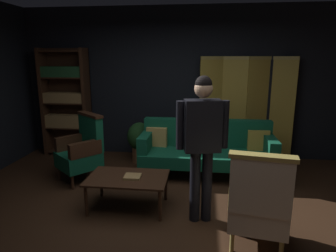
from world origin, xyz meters
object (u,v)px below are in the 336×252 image
Objects in this scene: book_tan_leather at (133,177)px; standing_figure at (202,137)px; armchair_gilt_accent at (259,202)px; armchair_wing_left at (82,150)px; bookshelf at (66,101)px; coffee_table at (128,180)px; folding_screen at (246,107)px; velvet_couch at (206,148)px; potted_plant at (140,140)px.

standing_figure is at bearing -10.58° from book_tan_leather.
armchair_gilt_accent and armchair_wing_left have the same top height.
bookshelf is 10.08× the size of book_tan_leather.
armchair_gilt_accent is 5.12× the size of book_tan_leather.
armchair_gilt_accent is at bearing -30.49° from armchair_wing_left.
armchair_gilt_accent is 2.81m from armchair_wing_left.
coffee_table is 1.62m from armchair_gilt_accent.
folding_screen reaches higher than velvet_couch.
bookshelf is at bearing 140.35° from standing_figure.
potted_plant is 1.75m from book_tan_leather.
velvet_couch is 2.12× the size of coffee_table.
armchair_wing_left is at bearing 139.17° from coffee_table.
book_tan_leather is (-0.92, -1.28, -0.02)m from velvet_couch.
potted_plant is (-0.22, 1.70, 0.05)m from coffee_table.
potted_plant is (-1.14, 1.88, -0.60)m from standing_figure.
potted_plant is 3.63× the size of book_tan_leather.
folding_screen is 0.93× the size of bookshelf.
armchair_wing_left reaches higher than potted_plant.
velvet_couch is at bearing 87.24° from standing_figure.
bookshelf is 3.42m from standing_figure.
standing_figure reaches higher than armchair_wing_left.
coffee_table is (-0.99, -1.26, -0.08)m from velvet_couch.
velvet_couch is 10.43× the size of book_tan_leather.
armchair_wing_left is (-2.62, -1.32, -0.50)m from folding_screen.
folding_screen reaches higher than standing_figure.
armchair_wing_left is at bearing 140.44° from book_tan_leather.
coffee_table is 4.92× the size of book_tan_leather.
book_tan_leather is at bearing -17.53° from coffee_table.
armchair_wing_left is at bearing 152.01° from standing_figure.
armchair_wing_left is (-0.93, 0.80, 0.12)m from coffee_table.
bookshelf is 4.18m from armchair_gilt_accent.
velvet_couch is at bearing 51.82° from coffee_table.
folding_screen is at bearing 51.36° from coffee_table.
book_tan_leather is (-1.43, 0.60, -0.05)m from armchair_gilt_accent.
standing_figure is 8.37× the size of book_tan_leather.
bookshelf is at bearing 140.70° from armchair_gilt_accent.
armchair_wing_left reaches higher than coffee_table.
coffee_table is 0.96× the size of armchair_gilt_accent.
coffee_table is 1.36× the size of potted_plant.
folding_screen is at bearing 50.69° from velvet_couch.
standing_figure reaches higher than potted_plant.
standing_figure is at bearing 142.30° from armchair_gilt_accent.
book_tan_leather reaches higher than coffee_table.
coffee_table is 0.10m from book_tan_leather.
folding_screen is 2.78m from coffee_table.
armchair_gilt_accent is at bearing -22.94° from book_tan_leather.
velvet_couch is at bearing -129.31° from folding_screen.
armchair_gilt_accent reaches higher than potted_plant.
armchair_wing_left is at bearing -56.78° from bookshelf.
bookshelf is at bearing 131.38° from book_tan_leather.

